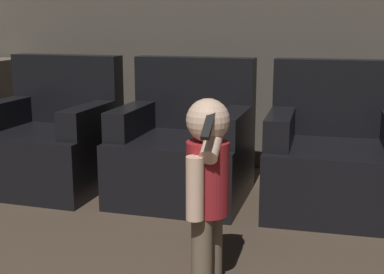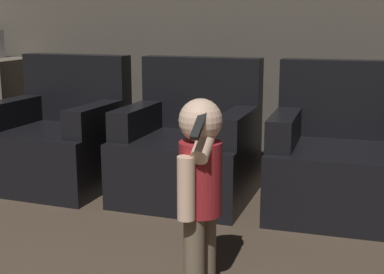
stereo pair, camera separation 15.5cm
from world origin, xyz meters
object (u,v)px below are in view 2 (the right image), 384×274
at_px(armchair_left, 59,141).
at_px(person_toddler, 200,179).
at_px(armchair_right, 341,161).
at_px(armchair_middle, 189,150).

bearing_deg(armchair_left, person_toddler, -37.12).
bearing_deg(person_toddler, armchair_left, -116.17).
bearing_deg(person_toddler, armchair_right, 169.00).
relative_size(armchair_left, armchair_right, 1.00).
relative_size(armchair_middle, person_toddler, 1.08).
distance_m(armchair_left, person_toddler, 1.96).
distance_m(armchair_middle, person_toddler, 1.35).
xyz_separation_m(armchair_right, person_toddler, (-0.60, -1.26, 0.19)).
height_order(armchair_left, armchair_middle, same).
xyz_separation_m(armchair_middle, person_toddler, (0.44, -1.26, 0.19)).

